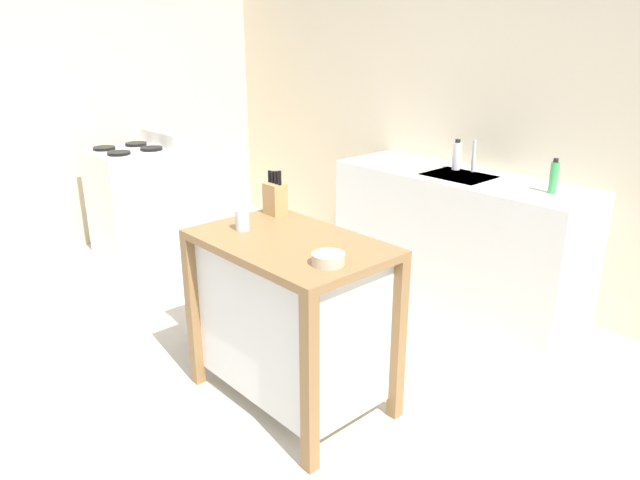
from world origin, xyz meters
TOP-DOWN VIEW (x-y plane):
  - ground_plane at (0.00, 0.00)m, footprint 6.92×6.92m
  - wall_back at (0.00, 2.19)m, footprint 5.92×0.10m
  - wall_left at (-2.96, 0.80)m, footprint 0.10×2.79m
  - kitchen_island at (0.15, 0.17)m, footprint 0.99×0.63m
  - knife_block at (-0.22, 0.38)m, footprint 0.11×0.09m
  - bowl_ceramic_wide at (0.51, 0.09)m, footprint 0.14×0.14m
  - drinking_cup at (-0.12, 0.09)m, footprint 0.07×0.07m
  - trash_bin at (-0.58, 0.24)m, footprint 0.36×0.28m
  - sink_counter at (-0.03, 1.84)m, footprint 1.82×0.60m
  - sink_faucet at (-0.03, 1.98)m, footprint 0.02×0.02m
  - bottle_spray_cleaner at (-0.15, 1.95)m, footprint 0.06×0.06m
  - bottle_dish_soap at (0.62, 1.85)m, footprint 0.05×0.05m
  - stove at (-2.41, 0.57)m, footprint 0.60×0.60m

SIDE VIEW (x-z plane):
  - ground_plane at x=0.00m, z-range 0.00..0.00m
  - trash_bin at x=-0.58m, z-range 0.00..0.63m
  - sink_counter at x=-0.03m, z-range 0.00..0.90m
  - stove at x=-2.41m, z-range -0.05..0.97m
  - kitchen_island at x=0.15m, z-range 0.05..0.94m
  - bowl_ceramic_wide at x=0.51m, z-range 0.89..0.94m
  - drinking_cup at x=-0.12m, z-range 0.89..0.99m
  - knife_block at x=-0.22m, z-range 0.85..1.10m
  - bottle_dish_soap at x=0.62m, z-range 0.89..1.11m
  - bottle_spray_cleaner at x=-0.15m, z-range 0.89..1.11m
  - sink_faucet at x=-0.03m, z-range 0.90..1.12m
  - wall_back at x=0.00m, z-range 0.00..2.60m
  - wall_left at x=-2.96m, z-range 0.00..2.60m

